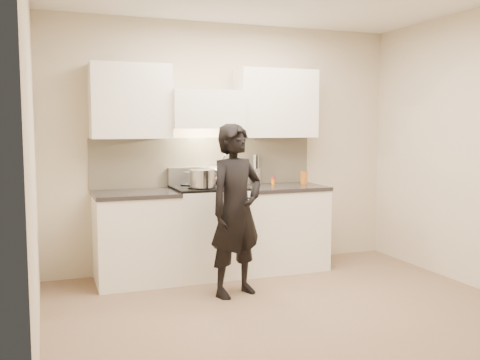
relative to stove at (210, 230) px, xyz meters
name	(u,v)px	position (x,y,z in m)	size (l,w,h in m)	color
ground_plane	(294,315)	(0.30, -1.42, -0.47)	(4.00, 4.00, 0.00)	#7D6149
room_shell	(271,123)	(0.24, -1.05, 1.12)	(4.04, 3.54, 2.70)	beige
stove	(210,230)	(0.00, 0.00, 0.00)	(0.76, 0.65, 0.96)	white
counter_right	(281,227)	(0.83, 0.00, -0.01)	(0.92, 0.67, 0.92)	white
counter_left	(136,237)	(-0.78, 0.00, -0.01)	(0.82, 0.67, 0.92)	white
wok	(221,173)	(0.18, 0.14, 0.60)	(0.42, 0.51, 0.34)	#ACADB2
stock_pot	(203,178)	(-0.12, -0.14, 0.57)	(0.37, 0.32, 0.18)	#ACADB2
utensil_crock	(255,175)	(0.62, 0.25, 0.55)	(0.13, 0.13, 0.33)	#A8A8AC
spice_jar	(273,181)	(0.80, 0.15, 0.49)	(0.04, 0.04, 0.09)	orange
oil_glass	(304,178)	(1.15, 0.08, 0.52)	(0.08, 0.08, 0.14)	#A85C1A
person	(236,210)	(0.03, -0.74, 0.32)	(0.58, 0.38, 1.60)	black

